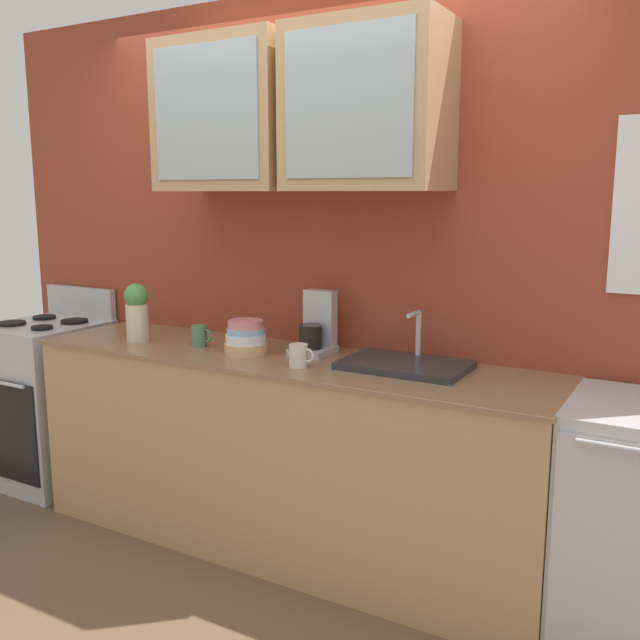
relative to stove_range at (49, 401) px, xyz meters
name	(u,v)px	position (x,y,z in m)	size (l,w,h in m)	color
ground_plane	(284,545)	(1.62, 0.00, -0.48)	(10.00, 10.00, 0.00)	brown
back_wall_unit	(316,232)	(1.63, 0.30, 1.01)	(4.02, 0.48, 2.61)	#993D28
counter	(283,453)	(1.62, 0.00, -0.01)	(2.55, 0.63, 0.93)	tan
stove_range	(49,401)	(0.00, 0.00, 0.00)	(0.57, 0.64, 1.11)	silver
sink_faucet	(405,364)	(2.20, 0.07, 0.48)	(0.52, 0.35, 0.23)	#2D2D30
bowl_stack	(246,338)	(1.44, -0.04, 0.53)	(0.20, 0.20, 0.16)	#E0AD7F
vase	(137,311)	(0.80, -0.07, 0.61)	(0.12, 0.12, 0.29)	beige
cup_near_sink	(299,355)	(1.79, -0.13, 0.51)	(0.12, 0.08, 0.10)	silver
cup_near_bowls	(200,336)	(1.16, -0.02, 0.51)	(0.12, 0.08, 0.10)	#4C7F59
coffee_maker	(316,330)	(1.72, 0.14, 0.57)	(0.17, 0.20, 0.29)	#B7B7BC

